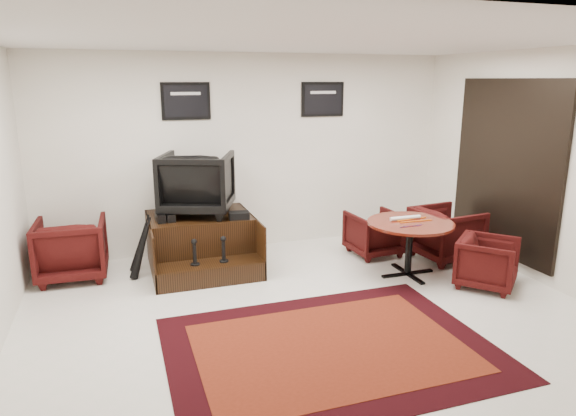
{
  "coord_description": "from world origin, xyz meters",
  "views": [
    {
      "loc": [
        -1.86,
        -4.67,
        2.44
      ],
      "look_at": [
        0.03,
        0.9,
        0.96
      ],
      "focal_mm": 32.0,
      "sensor_mm": 36.0,
      "label": 1
    }
  ],
  "objects_px": {
    "table_chair_corner": "(488,260)",
    "table_chair_window": "(446,231)",
    "shine_chair": "(197,180)",
    "meeting_table": "(410,229)",
    "armchair_side": "(71,246)",
    "shine_podium": "(201,243)",
    "table_chair_back": "(374,231)"
  },
  "relations": [
    {
      "from": "shine_chair",
      "to": "armchair_side",
      "type": "bearing_deg",
      "value": 21.95
    },
    {
      "from": "shine_chair",
      "to": "table_chair_back",
      "type": "bearing_deg",
      "value": -169.86
    },
    {
      "from": "armchair_side",
      "to": "table_chair_back",
      "type": "bearing_deg",
      "value": 176.04
    },
    {
      "from": "table_chair_window",
      "to": "shine_chair",
      "type": "bearing_deg",
      "value": 68.07
    },
    {
      "from": "shine_chair",
      "to": "armchair_side",
      "type": "height_order",
      "value": "shine_chair"
    },
    {
      "from": "shine_podium",
      "to": "armchair_side",
      "type": "height_order",
      "value": "armchair_side"
    },
    {
      "from": "meeting_table",
      "to": "table_chair_back",
      "type": "height_order",
      "value": "meeting_table"
    },
    {
      "from": "table_chair_corner",
      "to": "shine_podium",
      "type": "bearing_deg",
      "value": 108.23
    },
    {
      "from": "meeting_table",
      "to": "shine_podium",
      "type": "bearing_deg",
      "value": 154.58
    },
    {
      "from": "shine_chair",
      "to": "meeting_table",
      "type": "height_order",
      "value": "shine_chair"
    },
    {
      "from": "armchair_side",
      "to": "meeting_table",
      "type": "bearing_deg",
      "value": 164.49
    },
    {
      "from": "table_chair_corner",
      "to": "table_chair_window",
      "type": "bearing_deg",
      "value": 40.8
    },
    {
      "from": "shine_chair",
      "to": "meeting_table",
      "type": "bearing_deg",
      "value": 172.58
    },
    {
      "from": "table_chair_back",
      "to": "table_chair_window",
      "type": "xyz_separation_m",
      "value": [
        0.86,
        -0.49,
        0.06
      ]
    },
    {
      "from": "armchair_side",
      "to": "table_chair_corner",
      "type": "distance_m",
      "value": 5.1
    },
    {
      "from": "shine_chair",
      "to": "meeting_table",
      "type": "relative_size",
      "value": 0.85
    },
    {
      "from": "armchair_side",
      "to": "table_chair_corner",
      "type": "bearing_deg",
      "value": 159.93
    },
    {
      "from": "shine_podium",
      "to": "table_chair_back",
      "type": "xyz_separation_m",
      "value": [
        2.41,
        -0.3,
        0.03
      ]
    },
    {
      "from": "shine_podium",
      "to": "table_chair_corner",
      "type": "bearing_deg",
      "value": -29.91
    },
    {
      "from": "meeting_table",
      "to": "armchair_side",
      "type": "bearing_deg",
      "value": 162.62
    },
    {
      "from": "table_chair_window",
      "to": "table_chair_corner",
      "type": "xyz_separation_m",
      "value": [
        -0.13,
        -1.01,
        -0.07
      ]
    },
    {
      "from": "table_chair_window",
      "to": "table_chair_corner",
      "type": "bearing_deg",
      "value": 166.71
    },
    {
      "from": "armchair_side",
      "to": "meeting_table",
      "type": "xyz_separation_m",
      "value": [
        4.05,
        -1.27,
        0.2
      ]
    },
    {
      "from": "shine_chair",
      "to": "table_chair_corner",
      "type": "height_order",
      "value": "shine_chair"
    },
    {
      "from": "shine_podium",
      "to": "table_chair_back",
      "type": "height_order",
      "value": "shine_podium"
    },
    {
      "from": "meeting_table",
      "to": "table_chair_window",
      "type": "distance_m",
      "value": 0.92
    },
    {
      "from": "meeting_table",
      "to": "table_chair_corner",
      "type": "bearing_deg",
      "value": -42.97
    },
    {
      "from": "meeting_table",
      "to": "table_chair_window",
      "type": "height_order",
      "value": "table_chair_window"
    },
    {
      "from": "table_chair_back",
      "to": "shine_chair",
      "type": "bearing_deg",
      "value": -14.57
    },
    {
      "from": "table_chair_back",
      "to": "meeting_table",
      "type": "bearing_deg",
      "value": 88.53
    },
    {
      "from": "shine_podium",
      "to": "armchair_side",
      "type": "distance_m",
      "value": 1.61
    },
    {
      "from": "shine_podium",
      "to": "armchair_side",
      "type": "relative_size",
      "value": 1.64
    }
  ]
}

